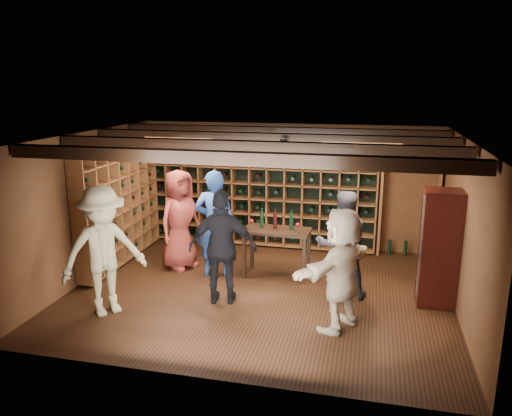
% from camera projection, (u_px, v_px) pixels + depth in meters
% --- Properties ---
extents(ground, '(6.00, 6.00, 0.00)m').
position_uv_depth(ground, '(259.00, 292.00, 8.08)').
color(ground, black).
rests_on(ground, ground).
extents(room_shell, '(6.00, 6.00, 6.00)m').
position_uv_depth(room_shell, '(260.00, 142.00, 7.52)').
color(room_shell, '#53321C').
rests_on(room_shell, ground).
extents(wine_rack_back, '(4.65, 0.30, 2.20)m').
position_uv_depth(wine_rack_back, '(259.00, 191.00, 10.10)').
color(wine_rack_back, brown).
rests_on(wine_rack_back, ground).
extents(wine_rack_left, '(0.30, 2.65, 2.20)m').
position_uv_depth(wine_rack_left, '(119.00, 202.00, 9.19)').
color(wine_rack_left, brown).
rests_on(wine_rack_left, ground).
extents(crate_shelf, '(1.20, 0.32, 2.07)m').
position_uv_depth(crate_shelf, '(411.00, 177.00, 9.34)').
color(crate_shelf, brown).
rests_on(crate_shelf, ground).
extents(display_cabinet, '(0.55, 0.50, 1.75)m').
position_uv_depth(display_cabinet, '(439.00, 250.00, 7.45)').
color(display_cabinet, black).
rests_on(display_cabinet, ground).
extents(man_blue_shirt, '(0.75, 0.56, 1.87)m').
position_uv_depth(man_blue_shirt, '(215.00, 224.00, 8.57)').
color(man_blue_shirt, navy).
rests_on(man_blue_shirt, ground).
extents(man_grey_suit, '(0.96, 0.82, 1.71)m').
position_uv_depth(man_grey_suit, '(342.00, 245.00, 7.72)').
color(man_grey_suit, black).
rests_on(man_grey_suit, ground).
extents(guest_red_floral, '(0.91, 1.05, 1.81)m').
position_uv_depth(guest_red_floral, '(180.00, 220.00, 8.93)').
color(guest_red_floral, maroon).
rests_on(guest_red_floral, ground).
extents(guest_woman_black, '(1.09, 0.59, 1.76)m').
position_uv_depth(guest_woman_black, '(223.00, 248.00, 7.50)').
color(guest_woman_black, black).
rests_on(guest_woman_black, ground).
extents(guest_khaki, '(1.34, 1.39, 1.90)m').
position_uv_depth(guest_khaki, '(103.00, 251.00, 7.13)').
color(guest_khaki, gray).
rests_on(guest_khaki, ground).
extents(guest_beige, '(1.23, 1.63, 1.71)m').
position_uv_depth(guest_beige, '(341.00, 269.00, 6.71)').
color(guest_beige, tan).
rests_on(guest_beige, ground).
extents(tasting_table, '(1.15, 0.60, 1.13)m').
position_uv_depth(tasting_table, '(277.00, 235.00, 8.54)').
color(tasting_table, black).
rests_on(tasting_table, ground).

